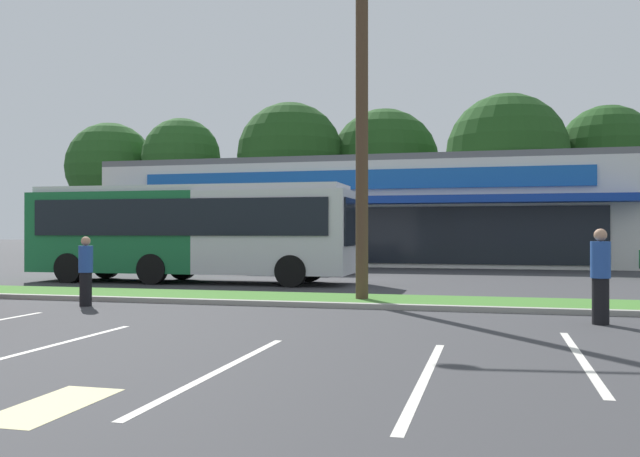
{
  "coord_description": "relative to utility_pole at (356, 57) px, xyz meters",
  "views": [
    {
      "loc": [
        6.89,
        -2.31,
        1.73
      ],
      "look_at": [
        1.7,
        18.1,
        1.82
      ],
      "focal_mm": 38.48,
      "sensor_mm": 36.0,
      "label": 1
    }
  ],
  "objects": [
    {
      "name": "utility_pole",
      "position": [
        0.0,
        0.0,
        0.0
      ],
      "size": [
        3.08,
        2.4,
        11.13
      ],
      "color": "#4C3826",
      "rests_on": "ground_plane"
    },
    {
      "name": "lot_arrow",
      "position": [
        -1.07,
        -10.18,
        -5.91
      ],
      "size": [
        0.7,
        1.6,
        0.01
      ],
      "primitive_type": "cube",
      "color": "beige",
      "rests_on": "ground_plane"
    },
    {
      "name": "tree_mid_right",
      "position": [
        4.03,
        29.95,
        0.79
      ],
      "size": [
        7.9,
        7.9,
        10.67
      ],
      "color": "#473323",
      "rests_on": "ground_plane"
    },
    {
      "name": "parking_stripe_2",
      "position": [
        -0.11,
        -8.17,
        -5.91
      ],
      "size": [
        0.12,
        4.8,
        0.01
      ],
      "primitive_type": "cube",
      "color": "silver",
      "rests_on": "ground_plane"
    },
    {
      "name": "tree_far_left",
      "position": [
        -25.16,
        30.49,
        0.72
      ],
      "size": [
        6.68,
        6.68,
        9.99
      ],
      "color": "#473323",
      "rests_on": "ground_plane"
    },
    {
      "name": "parking_stripe_4",
      "position": [
        4.34,
        -6.2,
        -5.91
      ],
      "size": [
        0.12,
        4.8,
        0.01
      ],
      "primitive_type": "cube",
      "color": "silver",
      "rests_on": "ground_plane"
    },
    {
      "name": "parking_stripe_1",
      "position": [
        -3.29,
        -7.3,
        -5.91
      ],
      "size": [
        0.12,
        4.8,
        0.01
      ],
      "primitive_type": "cube",
      "color": "silver",
      "rests_on": "ground_plane"
    },
    {
      "name": "parking_stripe_3",
      "position": [
        2.4,
        -7.98,
        -5.91
      ],
      "size": [
        0.12,
        4.8,
        0.01
      ],
      "primitive_type": "cube",
      "color": "silver",
      "rests_on": "ground_plane"
    },
    {
      "name": "tree_right",
      "position": [
        10.47,
        32.24,
        0.86
      ],
      "size": [
        6.47,
        6.47,
        10.03
      ],
      "color": "#473323",
      "rests_on": "ground_plane"
    },
    {
      "name": "storefront_building",
      "position": [
        -3.34,
        21.92,
        -3.19
      ],
      "size": [
        27.37,
        12.79,
        5.44
      ],
      "color": "silver",
      "rests_on": "ground_plane"
    },
    {
      "name": "tree_mid",
      "position": [
        -4.47,
        32.93,
        0.73
      ],
      "size": [
        7.81,
        7.81,
        10.56
      ],
      "color": "#473323",
      "rests_on": "ground_plane"
    },
    {
      "name": "tree_left",
      "position": [
        -18.93,
        29.8,
        1.19
      ],
      "size": [
        5.69,
        5.69,
        9.98
      ],
      "color": "#473323",
      "rests_on": "ground_plane"
    },
    {
      "name": "pedestrian_by_pole",
      "position": [
        -5.97,
        -2.09,
        -5.11
      ],
      "size": [
        0.32,
        0.32,
        1.61
      ],
      "rotation": [
        0.0,
        0.0,
        3.5
      ],
      "color": "black",
      "rests_on": "ground_plane"
    },
    {
      "name": "city_bus",
      "position": [
        -6.77,
        5.29,
        -4.15
      ],
      "size": [
        11.12,
        2.83,
        3.25
      ],
      "rotation": [
        0.0,
        0.0,
        0.02
      ],
      "color": "#196638",
      "rests_on": "ground_plane"
    },
    {
      "name": "grass_median",
      "position": [
        -3.7,
        0.2,
        -5.86
      ],
      "size": [
        56.0,
        2.2,
        0.12
      ],
      "primitive_type": "cube",
      "color": "#427A2D",
      "rests_on": "ground_plane"
    },
    {
      "name": "tree_mid_left",
      "position": [
        -10.81,
        30.35,
        1.15
      ],
      "size": [
        7.54,
        7.54,
        10.85
      ],
      "color": "#473323",
      "rests_on": "ground_plane"
    },
    {
      "name": "curb_lip",
      "position": [
        -3.7,
        -1.02,
        -5.86
      ],
      "size": [
        56.0,
        0.24,
        0.12
      ],
      "primitive_type": "cube",
      "color": "#99968C",
      "rests_on": "ground_plane"
    },
    {
      "name": "car_4",
      "position": [
        -13.34,
        11.95,
        -5.17
      ],
      "size": [
        4.21,
        1.95,
        1.42
      ],
      "rotation": [
        0.0,
        0.0,
        3.14
      ],
      "color": "maroon",
      "rests_on": "ground_plane"
    },
    {
      "name": "car_0",
      "position": [
        -4.54,
        10.73,
        -5.16
      ],
      "size": [
        4.37,
        1.93,
        1.45
      ],
      "color": "slate",
      "rests_on": "ground_plane"
    },
    {
      "name": "pedestrian_mid",
      "position": [
        5.11,
        -2.5,
        -5.02
      ],
      "size": [
        0.36,
        0.36,
        1.78
      ],
      "rotation": [
        0.0,
        0.0,
        1.88
      ],
      "color": "black",
      "rests_on": "ground_plane"
    }
  ]
}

